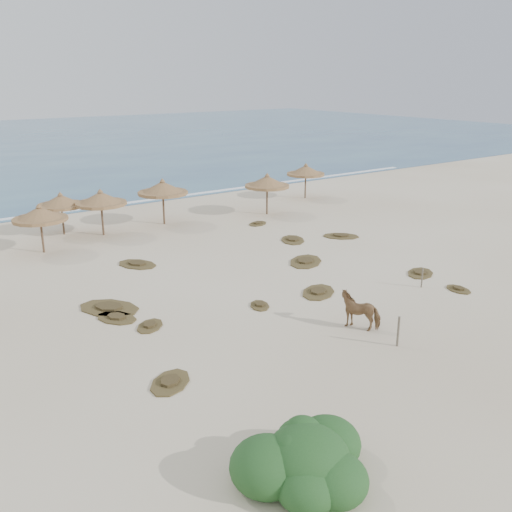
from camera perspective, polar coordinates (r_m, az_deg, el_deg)
name	(u,v)px	position (r m, az deg, el deg)	size (l,w,h in m)	color
ground	(307,319)	(24.42, 5.13, -6.32)	(160.00, 160.00, 0.00)	beige
foam_line	(90,208)	(46.33, -16.29, 4.62)	(70.00, 0.60, 0.01)	white
palapa_1	(40,215)	(34.98, -20.82, 3.89)	(3.97, 3.97, 2.91)	brown
palapa_2	(101,199)	(37.67, -15.27, 5.50)	(3.99, 3.99, 3.04)	brown
palapa_3	(61,201)	(38.64, -18.94, 5.18)	(3.45, 3.45, 2.80)	brown
palapa_4	(163,189)	(39.68, -9.32, 6.67)	(3.98, 3.98, 3.20)	brown
palapa_5	(267,182)	(42.07, 1.12, 7.39)	(3.93, 3.93, 3.09)	brown
palapa_6	(306,171)	(47.93, 5.00, 8.48)	(3.94, 3.94, 2.96)	brown
horse	(361,310)	(23.76, 10.41, -5.33)	(0.79, 1.74, 1.47)	olive
fence_post_near	(398,331)	(22.46, 14.04, -7.33)	(0.09, 0.09, 1.22)	#6C6251
fence_post_far	(422,278)	(28.84, 16.28, -2.08)	(0.07, 0.07, 1.01)	#6C6251
bush	(305,461)	(15.40, 4.97, -19.76)	(3.79, 3.33, 1.69)	#275625
scrub_1	(109,308)	(26.18, -14.49, -5.02)	(3.15, 3.45, 0.16)	brown
scrub_2	(150,326)	(24.01, -10.57, -6.87)	(1.77, 1.75, 0.16)	brown
scrub_3	(306,261)	(31.64, 4.98, -0.53)	(3.11, 2.93, 0.16)	brown
scrub_4	(420,273)	(30.89, 16.11, -1.64)	(2.32, 2.06, 0.16)	brown
scrub_5	(341,236)	(36.92, 8.49, 2.00)	(2.72, 2.67, 0.16)	brown
scrub_7	(293,240)	(35.74, 3.69, 1.64)	(2.40, 2.64, 0.16)	brown
scrub_9	(318,292)	(27.29, 6.24, -3.59)	(2.69, 2.46, 0.16)	brown
scrub_10	(258,223)	(39.61, 0.18, 3.27)	(1.90, 1.62, 0.16)	brown
scrub_11	(170,382)	(19.81, -8.58, -12.36)	(2.23, 2.15, 0.16)	brown
scrub_12	(458,289)	(29.17, 19.58, -3.13)	(1.13, 1.51, 0.16)	brown
scrub_13	(137,264)	(31.74, -11.80, -0.79)	(2.37, 2.78, 0.16)	brown
scrub_14	(260,305)	(25.61, 0.37, -4.95)	(1.32, 1.53, 0.16)	brown
scrub_15	(117,318)	(25.07, -13.77, -6.00)	(1.94, 2.27, 0.16)	brown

